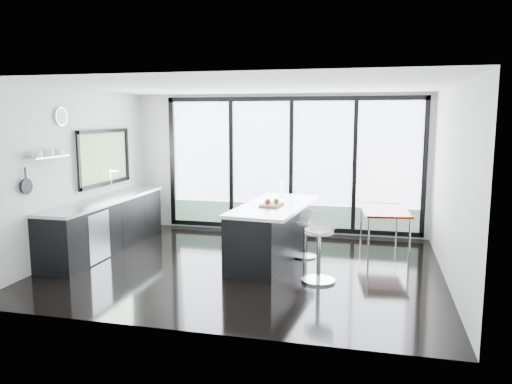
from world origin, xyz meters
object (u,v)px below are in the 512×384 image
(red_table, at_px, (384,229))
(island, at_px, (270,232))
(bar_stool_near, at_px, (319,255))
(bar_stool_far, at_px, (305,239))

(red_table, bearing_deg, island, -146.94)
(bar_stool_near, bearing_deg, island, 149.72)
(island, relative_size, red_table, 1.78)
(bar_stool_near, xyz_separation_m, red_table, (0.92, 2.10, -0.03))
(bar_stool_far, bearing_deg, bar_stool_near, -65.10)
(bar_stool_near, distance_m, bar_stool_far, 1.28)
(island, relative_size, bar_stool_near, 3.08)
(bar_stool_near, height_order, bar_stool_far, bar_stool_near)
(bar_stool_far, height_order, red_table, red_table)
(bar_stool_far, relative_size, red_table, 0.46)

